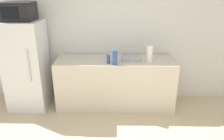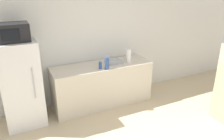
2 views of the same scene
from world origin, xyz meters
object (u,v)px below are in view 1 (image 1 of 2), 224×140
(refrigerator, at_px, (27,66))
(bottle_short, at_px, (108,59))
(bottle_tall, at_px, (115,58))
(paper_towel_roll, at_px, (150,54))
(microwave, at_px, (18,11))

(refrigerator, distance_m, bottle_short, 1.47)
(bottle_tall, relative_size, paper_towel_roll, 0.89)
(refrigerator, height_order, paper_towel_roll, refrigerator)
(bottle_tall, bearing_deg, paper_towel_roll, 16.88)
(refrigerator, relative_size, bottle_tall, 6.39)
(bottle_tall, height_order, bottle_short, bottle_tall)
(refrigerator, bearing_deg, bottle_tall, -8.12)
(refrigerator, height_order, microwave, microwave)
(bottle_short, height_order, paper_towel_roll, paper_towel_roll)
(bottle_short, bearing_deg, bottle_tall, -33.77)
(microwave, bearing_deg, refrigerator, 72.94)
(microwave, distance_m, bottle_short, 1.64)
(paper_towel_roll, bearing_deg, bottle_short, -171.43)
(refrigerator, relative_size, microwave, 3.20)
(refrigerator, height_order, bottle_short, refrigerator)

